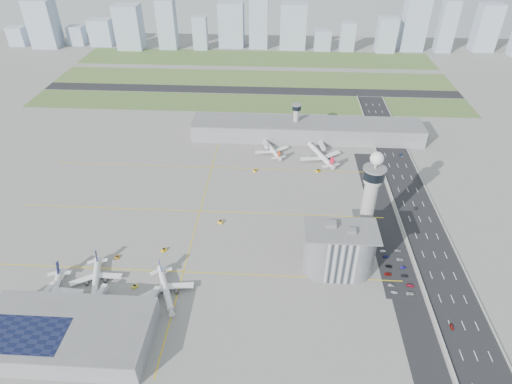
# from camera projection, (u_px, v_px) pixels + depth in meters

# --- Properties ---
(ground) EXTENTS (1000.00, 1000.00, 0.00)m
(ground) POSITION_uv_depth(u_px,v_px,m) (253.00, 241.00, 279.47)
(ground) COLOR gray
(grass_strip_0) EXTENTS (480.00, 50.00, 0.08)m
(grass_strip_0) POSITION_uv_depth(u_px,v_px,m) (248.00, 103.00, 464.60)
(grass_strip_0) COLOR #536B32
(grass_strip_0) RESTS_ON ground
(grass_strip_1) EXTENTS (480.00, 60.00, 0.08)m
(grass_strip_1) POSITION_uv_depth(u_px,v_px,m) (252.00, 79.00, 526.00)
(grass_strip_1) COLOR #4F6931
(grass_strip_1) RESTS_ON ground
(grass_strip_2) EXTENTS (480.00, 70.00, 0.08)m
(grass_strip_2) POSITION_uv_depth(u_px,v_px,m) (256.00, 58.00, 591.49)
(grass_strip_2) COLOR #49602D
(grass_strip_2) RESTS_ON ground
(runway) EXTENTS (480.00, 22.00, 0.10)m
(runway) POSITION_uv_depth(u_px,v_px,m) (250.00, 90.00, 494.88)
(runway) COLOR black
(runway) RESTS_ON ground
(highway) EXTENTS (28.00, 500.00, 0.10)m
(highway) POSITION_uv_depth(u_px,v_px,m) (432.00, 248.00, 273.93)
(highway) COLOR black
(highway) RESTS_ON ground
(barrier_left) EXTENTS (0.60, 500.00, 1.20)m
(barrier_left) POSITION_uv_depth(u_px,v_px,m) (410.00, 247.00, 274.29)
(barrier_left) COLOR #9E9E99
(barrier_left) RESTS_ON ground
(barrier_right) EXTENTS (0.60, 500.00, 1.20)m
(barrier_right) POSITION_uv_depth(u_px,v_px,m) (454.00, 248.00, 272.95)
(barrier_right) COLOR #9E9E99
(barrier_right) RESTS_ON ground
(landside_road) EXTENTS (18.00, 260.00, 0.08)m
(landside_road) POSITION_uv_depth(u_px,v_px,m) (395.00, 258.00, 266.95)
(landside_road) COLOR black
(landside_road) RESTS_ON ground
(parking_lot) EXTENTS (20.00, 44.00, 0.10)m
(parking_lot) POSITION_uv_depth(u_px,v_px,m) (396.00, 271.00, 257.22)
(parking_lot) COLOR black
(parking_lot) RESTS_ON ground
(taxiway_line_h_0) EXTENTS (260.00, 0.60, 0.01)m
(taxiway_line_h_0) POSITION_uv_depth(u_px,v_px,m) (183.00, 272.00, 256.82)
(taxiway_line_h_0) COLOR yellow
(taxiway_line_h_0) RESTS_ON ground
(taxiway_line_h_1) EXTENTS (260.00, 0.60, 0.01)m
(taxiway_line_h_1) POSITION_uv_depth(u_px,v_px,m) (200.00, 211.00, 305.94)
(taxiway_line_h_1) COLOR yellow
(taxiway_line_h_1) RESTS_ON ground
(taxiway_line_h_2) EXTENTS (260.00, 0.60, 0.01)m
(taxiway_line_h_2) POSITION_uv_depth(u_px,v_px,m) (212.00, 167.00, 355.06)
(taxiway_line_h_2) COLOR yellow
(taxiway_line_h_2) RESTS_ON ground
(taxiway_line_v) EXTENTS (0.60, 260.00, 0.01)m
(taxiway_line_v) POSITION_uv_depth(u_px,v_px,m) (200.00, 211.00, 305.94)
(taxiway_line_v) COLOR yellow
(taxiway_line_v) RESTS_ON ground
(control_tower) EXTENTS (14.00, 14.00, 64.50)m
(control_tower) POSITION_uv_depth(u_px,v_px,m) (370.00, 194.00, 262.52)
(control_tower) COLOR #ADAAA5
(control_tower) RESTS_ON ground
(secondary_tower) EXTENTS (8.60, 8.60, 31.90)m
(secondary_tower) POSITION_uv_depth(u_px,v_px,m) (296.00, 118.00, 390.07)
(secondary_tower) COLOR #ADAAA5
(secondary_tower) RESTS_ON ground
(admin_building) EXTENTS (42.00, 24.00, 33.50)m
(admin_building) POSITION_uv_depth(u_px,v_px,m) (339.00, 250.00, 250.21)
(admin_building) COLOR #B2B2B7
(admin_building) RESTS_ON ground
(terminal_pier) EXTENTS (210.00, 32.00, 15.80)m
(terminal_pier) POSITION_uv_depth(u_px,v_px,m) (306.00, 130.00, 394.19)
(terminal_pier) COLOR gray
(terminal_pier) RESTS_ON ground
(near_terminal) EXTENTS (84.00, 42.00, 13.00)m
(near_terminal) POSITION_uv_depth(u_px,v_px,m) (66.00, 334.00, 212.86)
(near_terminal) COLOR gray
(near_terminal) RESTS_ON ground
(airplane_near_a) EXTENTS (40.51, 44.95, 10.86)m
(airplane_near_a) POSITION_uv_depth(u_px,v_px,m) (52.00, 292.00, 236.89)
(airplane_near_a) COLOR white
(airplane_near_a) RESTS_ON ground
(airplane_near_b) EXTENTS (38.68, 42.28, 9.88)m
(airplane_near_b) POSITION_uv_depth(u_px,v_px,m) (95.00, 276.00, 247.16)
(airplane_near_b) COLOR white
(airplane_near_b) RESTS_ON ground
(airplane_near_c) EXTENTS (44.83, 47.80, 10.66)m
(airplane_near_c) POSITION_uv_depth(u_px,v_px,m) (166.00, 288.00, 239.37)
(airplane_near_c) COLOR white
(airplane_near_c) RESTS_ON ground
(airplane_far_a) EXTENTS (43.67, 46.62, 10.42)m
(airplane_far_a) POSITION_uv_depth(u_px,v_px,m) (272.00, 147.00, 373.21)
(airplane_far_a) COLOR white
(airplane_far_a) RESTS_ON ground
(airplane_far_b) EXTENTS (52.59, 56.06, 12.50)m
(airplane_far_b) POSITION_uv_depth(u_px,v_px,m) (321.00, 152.00, 363.38)
(airplane_far_b) COLOR white
(airplane_far_b) RESTS_ON ground
(jet_bridge_near_0) EXTENTS (5.39, 14.31, 5.70)m
(jet_bridge_near_0) POSITION_uv_depth(u_px,v_px,m) (39.00, 304.00, 233.31)
(jet_bridge_near_0) COLOR silver
(jet_bridge_near_0) RESTS_ON ground
(jet_bridge_near_1) EXTENTS (5.39, 14.31, 5.70)m
(jet_bridge_near_1) POSITION_uv_depth(u_px,v_px,m) (93.00, 306.00, 231.87)
(jet_bridge_near_1) COLOR silver
(jet_bridge_near_1) RESTS_ON ground
(jet_bridge_near_2) EXTENTS (5.39, 14.31, 5.70)m
(jet_bridge_near_2) POSITION_uv_depth(u_px,v_px,m) (148.00, 309.00, 230.43)
(jet_bridge_near_2) COLOR silver
(jet_bridge_near_2) RESTS_ON ground
(jet_bridge_far_0) EXTENTS (5.39, 14.31, 5.70)m
(jet_bridge_far_0) POSITION_uv_depth(u_px,v_px,m) (264.00, 142.00, 385.80)
(jet_bridge_far_0) COLOR silver
(jet_bridge_far_0) RESTS_ON ground
(jet_bridge_far_1) EXTENTS (5.39, 14.31, 5.70)m
(jet_bridge_far_1) POSITION_uv_depth(u_px,v_px,m) (320.00, 143.00, 383.41)
(jet_bridge_far_1) COLOR silver
(jet_bridge_far_1) RESTS_ON ground
(tug_0) EXTENTS (2.15, 2.92, 1.60)m
(tug_0) POSITION_uv_depth(u_px,v_px,m) (117.00, 257.00, 266.28)
(tug_0) COLOR orange
(tug_0) RESTS_ON ground
(tug_1) EXTENTS (3.60, 3.86, 1.85)m
(tug_1) POSITION_uv_depth(u_px,v_px,m) (135.00, 286.00, 246.29)
(tug_1) COLOR yellow
(tug_1) RESTS_ON ground
(tug_2) EXTENTS (3.63, 3.84, 1.84)m
(tug_2) POSITION_uv_depth(u_px,v_px,m) (164.00, 250.00, 271.57)
(tug_2) COLOR #F1B606
(tug_2) RESTS_ON ground
(tug_3) EXTENTS (4.05, 3.45, 1.99)m
(tug_3) POSITION_uv_depth(u_px,v_px,m) (220.00, 222.00, 294.65)
(tug_3) COLOR gold
(tug_3) RESTS_ON ground
(tug_4) EXTENTS (3.31, 3.76, 1.82)m
(tug_4) POSITION_uv_depth(u_px,v_px,m) (255.00, 170.00, 349.46)
(tug_4) COLOR yellow
(tug_4) RESTS_ON ground
(tug_5) EXTENTS (4.11, 4.25, 2.05)m
(tug_5) POSITION_uv_depth(u_px,v_px,m) (318.00, 171.00, 349.10)
(tug_5) COLOR #D2A400
(tug_5) RESTS_ON ground
(car_lot_0) EXTENTS (3.75, 1.92, 1.22)m
(car_lot_0) POSITION_uv_depth(u_px,v_px,m) (394.00, 292.00, 242.99)
(car_lot_0) COLOR white
(car_lot_0) RESTS_ON ground
(car_lot_1) EXTENTS (3.57, 1.42, 1.16)m
(car_lot_1) POSITION_uv_depth(u_px,v_px,m) (391.00, 285.00, 247.31)
(car_lot_1) COLOR gray
(car_lot_1) RESTS_ON ground
(car_lot_2) EXTENTS (4.33, 2.11, 1.18)m
(car_lot_2) POSITION_uv_depth(u_px,v_px,m) (388.00, 274.00, 254.56)
(car_lot_2) COLOR maroon
(car_lot_2) RESTS_ON ground
(car_lot_3) EXTENTS (4.03, 2.02, 1.12)m
(car_lot_3) POSITION_uv_depth(u_px,v_px,m) (389.00, 266.00, 259.96)
(car_lot_3) COLOR black
(car_lot_3) RESTS_ON ground
(car_lot_4) EXTENTS (4.00, 2.10, 1.30)m
(car_lot_4) POSITION_uv_depth(u_px,v_px,m) (386.00, 256.00, 266.98)
(car_lot_4) COLOR navy
(car_lot_4) RESTS_ON ground
(car_lot_5) EXTENTS (3.39, 1.28, 1.11)m
(car_lot_5) POSITION_uv_depth(u_px,v_px,m) (383.00, 251.00, 270.99)
(car_lot_5) COLOR white
(car_lot_5) RESTS_ON ground
(car_lot_6) EXTENTS (4.52, 2.16, 1.24)m
(car_lot_6) POSITION_uv_depth(u_px,v_px,m) (410.00, 294.00, 242.07)
(car_lot_6) COLOR #B1B1B1
(car_lot_6) RESTS_ON ground
(car_lot_7) EXTENTS (4.63, 2.48, 1.28)m
(car_lot_7) POSITION_uv_depth(u_px,v_px,m) (410.00, 286.00, 247.05)
(car_lot_7) COLOR #AC1A36
(car_lot_7) RESTS_ON ground
(car_lot_8) EXTENTS (3.90, 1.64, 1.32)m
(car_lot_8) POSITION_uv_depth(u_px,v_px,m) (405.00, 276.00, 253.36)
(car_lot_8) COLOR #222329
(car_lot_8) RESTS_ON ground
(car_lot_9) EXTENTS (3.71, 1.83, 1.17)m
(car_lot_9) POSITION_uv_depth(u_px,v_px,m) (403.00, 267.00, 259.06)
(car_lot_9) COLOR navy
(car_lot_9) RESTS_ON ground
(car_lot_10) EXTENTS (4.37, 2.13, 1.20)m
(car_lot_10) POSITION_uv_depth(u_px,v_px,m) (400.00, 260.00, 264.67)
(car_lot_10) COLOR #B5B4BD
(car_lot_10) RESTS_ON ground
(car_lot_11) EXTENTS (4.19, 1.89, 1.19)m
(car_lot_11) POSITION_uv_depth(u_px,v_px,m) (398.00, 251.00, 271.28)
(car_lot_11) COLOR #9CA6AE
(car_lot_11) RESTS_ON ground
(car_hw_0) EXTENTS (1.60, 3.73, 1.25)m
(car_hw_0) POSITION_uv_depth(u_px,v_px,m) (452.00, 327.00, 223.46)
(car_hw_0) COLOR maroon
(car_hw_0) RESTS_ON ground
(car_hw_1) EXTENTS (1.53, 3.76, 1.21)m
(car_hw_1) POSITION_uv_depth(u_px,v_px,m) (416.00, 208.00, 307.93)
(car_hw_1) COLOR black
(car_hw_1) RESTS_ON ground
(car_hw_2) EXTENTS (2.24, 4.18, 1.12)m
(car_hw_2) POSITION_uv_depth(u_px,v_px,m) (401.00, 155.00, 371.42)
(car_hw_2) COLOR navy
(car_hw_2) RESTS_ON ground
(car_hw_4) EXTENTS (1.63, 3.87, 1.31)m
(car_hw_4) POSITION_uv_depth(u_px,v_px,m) (373.00, 124.00, 420.10)
(car_hw_4) COLOR #9DA6AB
(car_hw_4) RESTS_ON ground
(skyline_bldg_0) EXTENTS (24.05, 19.24, 26.50)m
(skyline_bldg_0) POSITION_uv_depth(u_px,v_px,m) (18.00, 36.00, 635.19)
(skyline_bldg_0) COLOR #9EADC1
(skyline_bldg_0) RESTS_ON ground
(skyline_bldg_1) EXTENTS (37.63, 30.10, 65.60)m
(skyline_bldg_1) POSITION_uv_depth(u_px,v_px,m) (43.00, 23.00, 618.43)
(skyline_bldg_1) COLOR #9EADC1
(skyline_bldg_1) RESTS_ON ground
(skyline_bldg_2) EXTENTS (22.81, 18.25, 26.79)m
(skyline_bldg_2) POSITION_uv_depth(u_px,v_px,m) (77.00, 35.00, 637.90)
(skyline_bldg_2) COLOR #9EADC1
(skyline_bldg_2) RESTS_ON ground
(skyline_bldg_3) EXTENTS (32.30, 25.84, 36.93)m
(skyline_bldg_3) POSITION_uv_depth(u_px,v_px,m) (102.00, 32.00, 634.12)
(skyline_bldg_3) COLOR #9EADC1
(skyline_bldg_3) RESTS_ON ground
(skyline_bldg_4) EXTENTS (35.81, 28.65, 60.36)m
(skyline_bldg_4) POSITION_uv_depth(u_px,v_px,m) (129.00, 27.00, 611.89)
(skyline_bldg_4) COLOR #9EADC1
(skyline_bldg_4) RESTS_ON ground
(skyline_bldg_5) EXTENTS (25.49, 20.39, 66.89)m
(skyline_bldg_5) POSITION_uv_depth(u_px,v_px,m) (167.00, 24.00, 611.08)
(skyline_bldg_5) COLOR #9EADC1
(skyline_bldg_5) RESTS_ON ground
(skyline_bldg_6) EXTENTS (20.04, 16.03, 45.20)m
(skyline_bldg_6) POSITION_uv_depth(u_px,v_px,m) (200.00, 33.00, 613.57)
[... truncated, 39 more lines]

